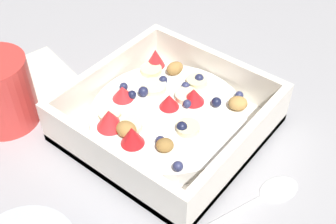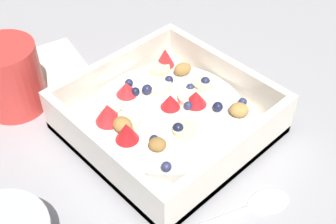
{
  "view_description": "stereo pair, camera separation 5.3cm",
  "coord_description": "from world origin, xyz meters",
  "px_view_note": "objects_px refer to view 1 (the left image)",
  "views": [
    {
      "loc": [
        -0.22,
        0.28,
        0.39
      ],
      "look_at": [
        0.01,
        -0.01,
        0.03
      ],
      "focal_mm": 47.2,
      "sensor_mm": 36.0,
      "label": 1
    },
    {
      "loc": [
        -0.26,
        0.25,
        0.39
      ],
      "look_at": [
        0.01,
        -0.01,
        0.03
      ],
      "focal_mm": 47.2,
      "sensor_mm": 36.0,
      "label": 2
    }
  ],
  "objects_px": {
    "fruit_bowl": "(167,117)",
    "coffee_mug": "(0,91)",
    "spoon": "(260,197)",
    "folded_napkin": "(28,82)"
  },
  "relations": [
    {
      "from": "spoon",
      "to": "folded_napkin",
      "type": "distance_m",
      "value": 0.35
    },
    {
      "from": "spoon",
      "to": "folded_napkin",
      "type": "relative_size",
      "value": 1.4
    },
    {
      "from": "spoon",
      "to": "folded_napkin",
      "type": "bearing_deg",
      "value": 4.73
    },
    {
      "from": "spoon",
      "to": "coffee_mug",
      "type": "height_order",
      "value": "coffee_mug"
    },
    {
      "from": "fruit_bowl",
      "to": "coffee_mug",
      "type": "bearing_deg",
      "value": 32.59
    },
    {
      "from": "fruit_bowl",
      "to": "coffee_mug",
      "type": "xyz_separation_m",
      "value": [
        0.17,
        0.11,
        0.02
      ]
    },
    {
      "from": "fruit_bowl",
      "to": "coffee_mug",
      "type": "relative_size",
      "value": 2.25
    },
    {
      "from": "fruit_bowl",
      "to": "folded_napkin",
      "type": "bearing_deg",
      "value": 13.61
    },
    {
      "from": "coffee_mug",
      "to": "folded_napkin",
      "type": "height_order",
      "value": "coffee_mug"
    },
    {
      "from": "spoon",
      "to": "coffee_mug",
      "type": "xyz_separation_m",
      "value": [
        0.31,
        0.09,
        0.04
      ]
    }
  ]
}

